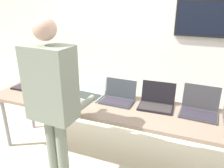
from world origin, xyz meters
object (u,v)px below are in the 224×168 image
at_px(laptop_station_1, 58,86).
at_px(coffee_mug, 39,99).
at_px(laptop_station_0, 29,82).
at_px(laptop_station_5, 199,108).
at_px(person, 52,96).
at_px(laptop_station_3, 118,97).
at_px(workbench, 118,110).
at_px(laptop_station_4, 157,101).
at_px(laptop_station_2, 89,91).

height_order(laptop_station_1, coffee_mug, laptop_station_1).
distance_m(laptop_station_0, laptop_station_5, 2.20).
xyz_separation_m(laptop_station_5, person, (-1.28, -0.77, 0.26)).
relative_size(laptop_station_3, laptop_station_5, 0.98).
height_order(laptop_station_1, laptop_station_5, laptop_station_5).
distance_m(laptop_station_3, person, 0.87).
xyz_separation_m(workbench, coffee_mug, (-0.88, -0.25, 0.09)).
bearing_deg(laptop_station_4, laptop_station_3, -176.28).
xyz_separation_m(laptop_station_0, laptop_station_3, (1.30, 0.00, -0.00)).
bearing_deg(laptop_station_0, workbench, -5.13).
distance_m(laptop_station_0, laptop_station_3, 1.30).
bearing_deg(coffee_mug, laptop_station_5, 12.96).
distance_m(workbench, laptop_station_5, 0.89).
bearing_deg(laptop_station_4, laptop_station_2, 179.88).
bearing_deg(person, laptop_station_4, 43.22).
xyz_separation_m(laptop_station_3, laptop_station_4, (0.45, 0.03, 0.00)).
height_order(laptop_station_2, coffee_mug, laptop_station_2).
relative_size(workbench, laptop_station_3, 8.28).
bearing_deg(laptop_station_5, laptop_station_3, -178.15).
relative_size(laptop_station_2, coffee_mug, 4.71).
height_order(workbench, person, person).
distance_m(laptop_station_2, person, 0.82).
bearing_deg(laptop_station_1, laptop_station_4, -0.42).
bearing_deg(laptop_station_3, laptop_station_1, 177.42).
distance_m(laptop_station_3, laptop_station_4, 0.45).
bearing_deg(laptop_station_0, person, -38.68).
distance_m(person, coffee_mug, 0.66).
height_order(laptop_station_3, laptop_station_4, laptop_station_4).
bearing_deg(laptop_station_0, laptop_station_4, 1.06).
distance_m(workbench, laptop_station_3, 0.17).
height_order(workbench, laptop_station_2, laptop_station_2).
bearing_deg(laptop_station_2, laptop_station_1, 179.04).
height_order(workbench, laptop_station_5, laptop_station_5).
bearing_deg(laptop_station_5, laptop_station_0, -179.16).
relative_size(workbench, laptop_station_0, 9.58).
bearing_deg(laptop_station_4, coffee_mug, -162.74).
bearing_deg(laptop_station_0, laptop_station_1, 5.44).
distance_m(laptop_station_0, person, 1.22).
relative_size(laptop_station_1, laptop_station_3, 0.99).
height_order(laptop_station_0, person, person).
distance_m(laptop_station_4, person, 1.16).
distance_m(workbench, laptop_station_1, 0.92).
bearing_deg(workbench, laptop_station_5, 9.99).
relative_size(laptop_station_3, person, 0.21).
bearing_deg(laptop_station_3, person, -116.69).
xyz_separation_m(laptop_station_4, person, (-0.82, -0.77, 0.26)).
bearing_deg(laptop_station_0, laptop_station_2, 2.18).
bearing_deg(laptop_station_5, laptop_station_4, 179.99).
relative_size(workbench, laptop_station_4, 8.13).
height_order(laptop_station_1, laptop_station_2, laptop_station_2).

